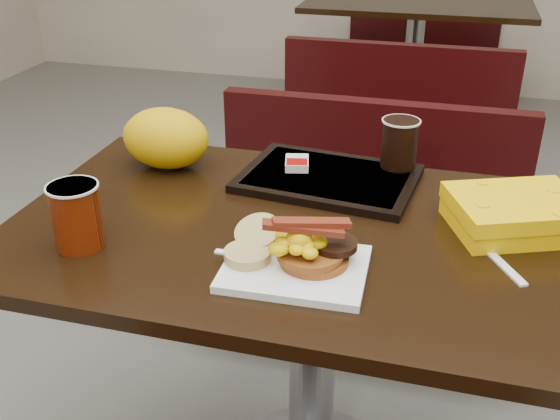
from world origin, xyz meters
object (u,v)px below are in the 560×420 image
(platter, at_px, (295,269))
(tray, at_px, (328,178))
(bench_far_s, at_px, (399,112))
(bench_far_n, at_px, (421,45))
(pancake_stack, at_px, (314,255))
(hashbrown_sleeve_left, at_px, (297,163))
(paper_bag, at_px, (166,138))
(table_near, at_px, (312,378))
(bench_near_n, at_px, (360,232))
(coffee_cup_near, at_px, (77,216))
(clamshell, at_px, (516,213))
(table_far, at_px, (412,70))
(coffee_cup_far, at_px, (399,143))
(knife, at_px, (495,257))
(fork, at_px, (242,255))

(platter, relative_size, tray, 0.65)
(bench_far_s, xyz_separation_m, bench_far_n, (0.00, 1.40, 0.00))
(pancake_stack, bearing_deg, hashbrown_sleeve_left, 107.99)
(paper_bag, bearing_deg, table_near, -27.22)
(bench_near_n, bearing_deg, hashbrown_sleeve_left, -101.95)
(coffee_cup_near, distance_m, clamshell, 0.82)
(pancake_stack, relative_size, tray, 0.32)
(coffee_cup_near, height_order, clamshell, coffee_cup_near)
(pancake_stack, bearing_deg, bench_far_n, 90.42)
(hashbrown_sleeve_left, bearing_deg, clamshell, -29.49)
(bench_far_n, bearing_deg, table_far, -90.00)
(coffee_cup_far, bearing_deg, tray, -148.32)
(bench_far_n, bearing_deg, coffee_cup_near, -96.66)
(bench_far_n, xyz_separation_m, knife, (0.33, -3.32, 0.39))
(coffee_cup_near, bearing_deg, table_near, 23.19)
(table_far, bearing_deg, bench_far_s, -90.00)
(hashbrown_sleeve_left, bearing_deg, platter, -89.59)
(clamshell, bearing_deg, bench_near_n, 99.28)
(bench_near_n, height_order, hashbrown_sleeve_left, hashbrown_sleeve_left)
(table_near, height_order, pancake_stack, pancake_stack)
(bench_far_n, xyz_separation_m, platter, (-0.00, -3.46, 0.40))
(knife, bearing_deg, coffee_cup_near, -107.50)
(table_near, height_order, bench_far_n, table_near)
(table_far, xyz_separation_m, platter, (-0.00, -2.76, 0.38))
(knife, xyz_separation_m, hashbrown_sleeve_left, (-0.43, 0.26, 0.02))
(bench_far_n, xyz_separation_m, pancake_stack, (0.03, -3.44, 0.42))
(bench_far_s, relative_size, paper_bag, 4.95)
(pancake_stack, height_order, tray, pancake_stack)
(clamshell, distance_m, paper_bag, 0.77)
(platter, bearing_deg, table_near, 86.82)
(table_near, height_order, platter, platter)
(pancake_stack, relative_size, knife, 0.65)
(bench_near_n, height_order, table_far, table_far)
(bench_near_n, distance_m, table_far, 1.90)
(table_far, height_order, coffee_cup_near, coffee_cup_near)
(knife, height_order, coffee_cup_far, coffee_cup_far)
(fork, bearing_deg, paper_bag, 129.73)
(table_near, distance_m, coffee_cup_far, 0.56)
(bench_far_s, relative_size, fork, 7.26)
(table_far, height_order, pancake_stack, pancake_stack)
(table_near, xyz_separation_m, bench_far_n, (0.00, 3.30, -0.02))
(table_far, relative_size, paper_bag, 5.94)
(bench_far_s, height_order, paper_bag, paper_bag)
(bench_near_n, xyz_separation_m, paper_bag, (-0.40, -0.49, 0.46))
(platter, relative_size, fork, 1.77)
(table_far, height_order, paper_bag, paper_bag)
(table_near, relative_size, bench_far_s, 1.20)
(tray, xyz_separation_m, paper_bag, (-0.38, -0.01, 0.06))
(table_far, relative_size, platter, 4.93)
(table_far, bearing_deg, pancake_stack, -89.47)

